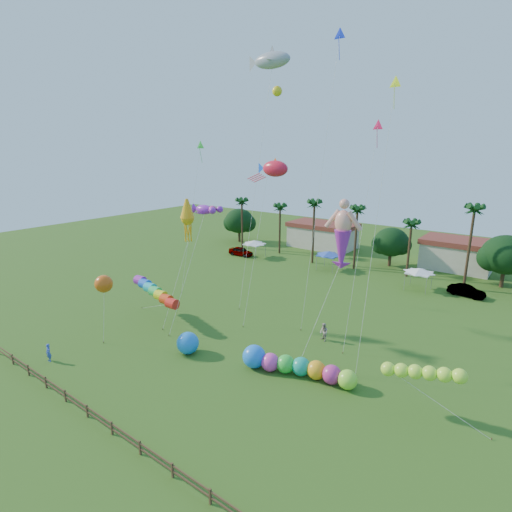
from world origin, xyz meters
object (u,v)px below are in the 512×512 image
Objects in this scene: spectator_a at (48,353)px; car_b at (466,291)px; car_a at (241,251)px; caterpillar_inflatable at (294,366)px; blue_ball at (188,343)px; spectator_b at (324,332)px.

car_b is at bearing 57.93° from spectator_a.
car_a is at bearing 100.57° from car_b.
blue_ball reaches higher than caterpillar_inflatable.
spectator_b is (-8.91, -22.42, 0.19)m from car_b.
car_b is 24.13m from spectator_b.
car_a is 39.80m from caterpillar_inflatable.
car_b is at bearing 103.10° from spectator_b.
spectator_a is at bearing -99.26° from spectator_b.
car_b is 0.44× the size of caterpillar_inflatable.
car_b is at bearing -89.41° from car_a.
car_b is 2.64× the size of spectator_a.
spectator_a is at bearing -163.05° from caterpillar_inflatable.
spectator_b is (17.89, 18.50, 0.09)m from spectator_a.
car_b is 2.39× the size of spectator_b.
blue_ball reaches higher than car_a.
caterpillar_inflatable is at bearing -136.51° from car_a.
caterpillar_inflatable reaches higher than spectator_b.
blue_ball is (-8.95, -9.91, 0.11)m from spectator_b.
blue_ball is at bearing -150.88° from car_a.
car_a is 40.36m from spectator_a.
car_a is 36.47m from car_b.
caterpillar_inflatable is at bearing 32.25° from spectator_a.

